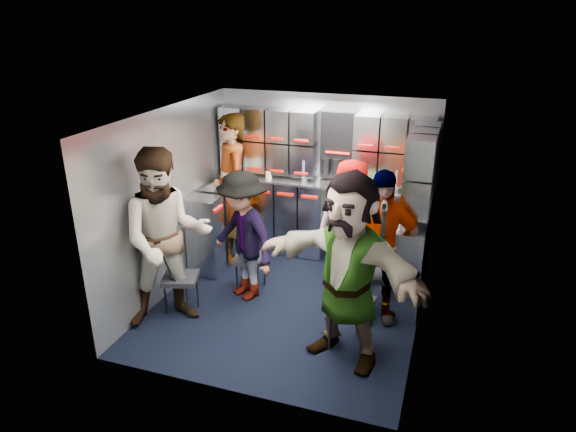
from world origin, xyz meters
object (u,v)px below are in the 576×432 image
(jump_seat_center, at_px, (351,251))
(attendant_arc_e, at_px, (348,270))
(jump_seat_mid_left, at_px, (250,260))
(attendant_arc_a, at_px, (167,239))
(attendant_arc_c, at_px, (350,225))
(jump_seat_near_left, at_px, (180,280))
(attendant_arc_d, at_px, (378,248))
(jump_seat_mid_right, at_px, (378,277))
(attendant_standing, at_px, (231,189))
(attendant_arc_b, at_px, (243,236))
(jump_seat_near_right, at_px, (350,306))

(jump_seat_center, relative_size, attendant_arc_e, 0.23)
(jump_seat_mid_left, distance_m, attendant_arc_a, 1.16)
(attendant_arc_a, distance_m, attendant_arc_c, 2.05)
(attendant_arc_c, bearing_deg, jump_seat_near_left, -140.04)
(attendant_arc_d, xyz_separation_m, attendant_arc_e, (-0.15, -0.74, 0.09))
(attendant_arc_d, bearing_deg, attendant_arc_a, -177.62)
(attendant_arc_c, distance_m, attendant_arc_d, 0.74)
(jump_seat_mid_right, height_order, attendant_arc_e, attendant_arc_e)
(jump_seat_mid_left, distance_m, attendant_standing, 1.04)
(attendant_arc_a, bearing_deg, jump_seat_near_left, 54.96)
(attendant_arc_b, height_order, attendant_arc_e, attendant_arc_e)
(jump_seat_near_left, relative_size, attendant_standing, 0.23)
(attendant_standing, distance_m, attendant_arc_e, 2.43)
(attendant_arc_a, distance_m, attendant_arc_b, 0.89)
(attendant_arc_a, xyz_separation_m, attendant_arc_e, (1.84, -0.04, -0.02))
(jump_seat_near_right, bearing_deg, attendant_arc_b, 157.44)
(jump_seat_center, height_order, attendant_arc_b, attendant_arc_b)
(jump_seat_mid_right, xyz_separation_m, attendant_standing, (-1.99, 0.67, 0.56))
(attendant_arc_c, bearing_deg, attendant_arc_d, -51.12)
(attendant_arc_b, xyz_separation_m, attendant_arc_d, (1.47, 0.01, 0.08))
(attendant_arc_a, relative_size, attendant_arc_b, 1.26)
(jump_seat_mid_left, bearing_deg, jump_seat_mid_right, 0.58)
(jump_seat_center, height_order, jump_seat_mid_right, jump_seat_mid_right)
(attendant_standing, distance_m, attendant_arc_a, 1.55)
(jump_seat_near_left, xyz_separation_m, attendant_arc_b, (0.52, 0.51, 0.37))
(jump_seat_near_left, xyz_separation_m, jump_seat_near_right, (1.84, -0.04, 0.06))
(jump_seat_near_left, relative_size, jump_seat_center, 1.06)
(jump_seat_center, xyz_separation_m, attendant_arc_d, (0.42, -0.79, 0.46))
(jump_seat_mid_right, height_order, attendant_arc_c, attendant_arc_c)
(jump_seat_near_left, height_order, attendant_arc_d, attendant_arc_d)
(jump_seat_near_right, bearing_deg, jump_seat_mid_left, 151.11)
(jump_seat_center, xyz_separation_m, jump_seat_mid_right, (0.42, -0.61, 0.03))
(attendant_standing, bearing_deg, jump_seat_mid_left, -0.71)
(jump_seat_near_right, distance_m, attendant_arc_a, 1.91)
(jump_seat_center, height_order, attendant_arc_a, attendant_arc_a)
(jump_seat_near_right, bearing_deg, attendant_arc_c, 102.88)
(jump_seat_near_right, bearing_deg, attendant_arc_a, -175.60)
(attendant_arc_a, distance_m, attendant_arc_d, 2.12)
(attendant_arc_d, bearing_deg, attendant_arc_b, 163.47)
(jump_seat_mid_right, bearing_deg, attendant_arc_c, 134.49)
(attendant_arc_c, xyz_separation_m, attendant_arc_d, (0.42, -0.61, 0.05))
(jump_seat_center, relative_size, attendant_arc_b, 0.28)
(attendant_standing, bearing_deg, attendant_arc_d, 28.87)
(jump_seat_mid_left, distance_m, attendant_arc_d, 1.55)
(jump_seat_mid_left, height_order, attendant_arc_d, attendant_arc_d)
(attendant_standing, height_order, attendant_arc_c, attendant_standing)
(jump_seat_near_left, xyz_separation_m, jump_seat_center, (1.57, 1.31, -0.01))
(attendant_arc_b, xyz_separation_m, attendant_arc_e, (1.32, -0.73, 0.17))
(jump_seat_mid_left, relative_size, attendant_arc_c, 0.27)
(attendant_arc_c, bearing_deg, attendant_standing, 175.60)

